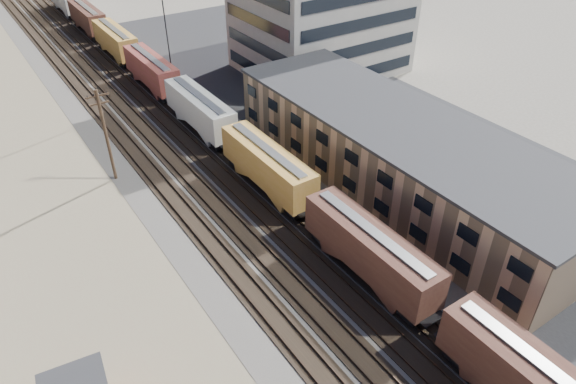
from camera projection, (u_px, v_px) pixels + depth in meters
ballast_bed at (162, 128)px, 63.28m from camera, size 18.00×200.00×0.06m
dirt_yard at (1, 227)px, 47.31m from camera, size 24.00×180.00×0.03m
asphalt_lot at (378, 128)px, 63.20m from camera, size 26.00×120.00×0.04m
rail_tracks at (158, 128)px, 62.98m from camera, size 11.40×200.00×0.24m
freight_train at (174, 88)px, 66.36m from camera, size 3.00×119.74×4.46m
warehouse at (397, 153)px, 51.11m from camera, size 12.40×40.40×7.25m
office_tower at (321, 7)px, 74.21m from camera, size 22.60×18.60×18.45m
utility_pole_north at (106, 134)px, 50.93m from camera, size 2.20×0.32×10.00m
radio_mast at (166, 25)px, 67.63m from camera, size 1.20×0.16×18.00m
parked_car_blue at (298, 59)px, 80.37m from camera, size 5.58×6.11×1.58m
parked_car_far at (340, 54)px, 82.35m from camera, size 2.05×4.42×1.47m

